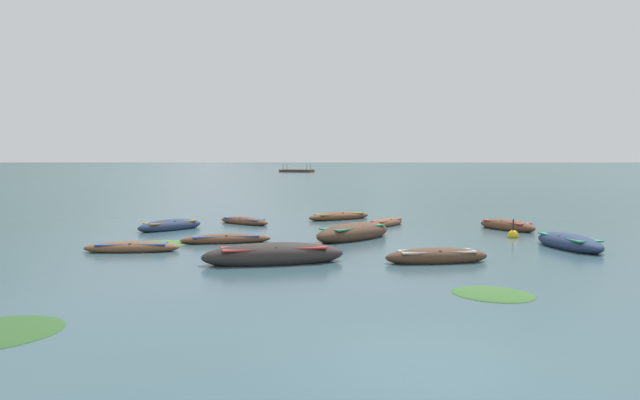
{
  "coord_description": "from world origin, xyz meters",
  "views": [
    {
      "loc": [
        -1.75,
        -9.72,
        3.2
      ],
      "look_at": [
        -1.39,
        26.71,
        0.92
      ],
      "focal_mm": 35.48,
      "sensor_mm": 36.0,
      "label": 1
    }
  ],
  "objects_px": {
    "rowboat_0": "(274,255)",
    "rowboat_7": "(569,242)",
    "rowboat_5": "(353,233)",
    "rowboat_3": "(437,257)",
    "rowboat_9": "(226,239)",
    "mooring_buoy": "(513,235)",
    "rowboat_6": "(244,221)",
    "ferry_0": "(297,171)",
    "rowboat_2": "(507,226)",
    "rowboat_1": "(386,223)",
    "rowboat_8": "(132,247)",
    "rowboat_10": "(339,216)",
    "rowboat_4": "(170,226)"
  },
  "relations": [
    {
      "from": "rowboat_2",
      "to": "rowboat_5",
      "type": "bearing_deg",
      "value": -155.11
    },
    {
      "from": "rowboat_3",
      "to": "mooring_buoy",
      "type": "height_order",
      "value": "mooring_buoy"
    },
    {
      "from": "rowboat_5",
      "to": "rowboat_3",
      "type": "bearing_deg",
      "value": -69.2
    },
    {
      "from": "rowboat_1",
      "to": "rowboat_4",
      "type": "bearing_deg",
      "value": -170.34
    },
    {
      "from": "rowboat_7",
      "to": "rowboat_1",
      "type": "bearing_deg",
      "value": 125.8
    },
    {
      "from": "rowboat_5",
      "to": "rowboat_8",
      "type": "xyz_separation_m",
      "value": [
        -8.02,
        -3.46,
        -0.12
      ]
    },
    {
      "from": "rowboat_8",
      "to": "rowboat_10",
      "type": "relative_size",
      "value": 0.88
    },
    {
      "from": "rowboat_0",
      "to": "rowboat_6",
      "type": "xyz_separation_m",
      "value": [
        -2.27,
        12.21,
        -0.11
      ]
    },
    {
      "from": "rowboat_7",
      "to": "rowboat_10",
      "type": "relative_size",
      "value": 1.04
    },
    {
      "from": "rowboat_3",
      "to": "ferry_0",
      "type": "bearing_deg",
      "value": 93.2
    },
    {
      "from": "rowboat_4",
      "to": "rowboat_8",
      "type": "height_order",
      "value": "rowboat_4"
    },
    {
      "from": "rowboat_1",
      "to": "ferry_0",
      "type": "relative_size",
      "value": 0.31
    },
    {
      "from": "rowboat_0",
      "to": "rowboat_1",
      "type": "xyz_separation_m",
      "value": [
        4.83,
        11.27,
        -0.11
      ]
    },
    {
      "from": "rowboat_4",
      "to": "ferry_0",
      "type": "height_order",
      "value": "ferry_0"
    },
    {
      "from": "rowboat_0",
      "to": "rowboat_7",
      "type": "relative_size",
      "value": 1.16
    },
    {
      "from": "rowboat_8",
      "to": "ferry_0",
      "type": "distance_m",
      "value": 149.29
    },
    {
      "from": "rowboat_0",
      "to": "rowboat_6",
      "type": "height_order",
      "value": "rowboat_0"
    },
    {
      "from": "rowboat_0",
      "to": "rowboat_1",
      "type": "relative_size",
      "value": 1.54
    },
    {
      "from": "ferry_0",
      "to": "rowboat_3",
      "type": "bearing_deg",
      "value": -86.8
    },
    {
      "from": "rowboat_7",
      "to": "rowboat_10",
      "type": "height_order",
      "value": "rowboat_7"
    },
    {
      "from": "rowboat_1",
      "to": "rowboat_7",
      "type": "relative_size",
      "value": 0.75
    },
    {
      "from": "rowboat_8",
      "to": "rowboat_10",
      "type": "distance_m",
      "value": 14.36
    },
    {
      "from": "rowboat_7",
      "to": "rowboat_6",
      "type": "bearing_deg",
      "value": 145.2
    },
    {
      "from": "rowboat_10",
      "to": "rowboat_0",
      "type": "bearing_deg",
      "value": -100.25
    },
    {
      "from": "rowboat_2",
      "to": "rowboat_3",
      "type": "distance_m",
      "value": 10.62
    },
    {
      "from": "rowboat_6",
      "to": "mooring_buoy",
      "type": "height_order",
      "value": "mooring_buoy"
    },
    {
      "from": "rowboat_2",
      "to": "rowboat_3",
      "type": "height_order",
      "value": "rowboat_2"
    },
    {
      "from": "rowboat_6",
      "to": "rowboat_8",
      "type": "relative_size",
      "value": 0.91
    },
    {
      "from": "rowboat_1",
      "to": "rowboat_8",
      "type": "height_order",
      "value": "rowboat_1"
    },
    {
      "from": "rowboat_9",
      "to": "mooring_buoy",
      "type": "height_order",
      "value": "mooring_buoy"
    },
    {
      "from": "rowboat_2",
      "to": "rowboat_9",
      "type": "bearing_deg",
      "value": -159.9
    },
    {
      "from": "rowboat_10",
      "to": "ferry_0",
      "type": "relative_size",
      "value": 0.4
    },
    {
      "from": "rowboat_1",
      "to": "rowboat_5",
      "type": "xyz_separation_m",
      "value": [
        -1.96,
        -5.24,
        0.11
      ]
    },
    {
      "from": "rowboat_4",
      "to": "rowboat_9",
      "type": "bearing_deg",
      "value": -55.19
    },
    {
      "from": "rowboat_7",
      "to": "rowboat_8",
      "type": "xyz_separation_m",
      "value": [
        -15.74,
        -0.71,
        -0.07
      ]
    },
    {
      "from": "rowboat_8",
      "to": "rowboat_6",
      "type": "bearing_deg",
      "value": 73.34
    },
    {
      "from": "rowboat_5",
      "to": "rowboat_7",
      "type": "relative_size",
      "value": 1.06
    },
    {
      "from": "rowboat_5",
      "to": "ferry_0",
      "type": "distance_m",
      "value": 145.95
    },
    {
      "from": "rowboat_4",
      "to": "rowboat_7",
      "type": "height_order",
      "value": "rowboat_7"
    },
    {
      "from": "rowboat_5",
      "to": "mooring_buoy",
      "type": "height_order",
      "value": "mooring_buoy"
    },
    {
      "from": "rowboat_2",
      "to": "rowboat_6",
      "type": "bearing_deg",
      "value": 167.41
    },
    {
      "from": "rowboat_6",
      "to": "rowboat_7",
      "type": "relative_size",
      "value": 0.77
    },
    {
      "from": "rowboat_6",
      "to": "rowboat_0",
      "type": "bearing_deg",
      "value": -79.49
    },
    {
      "from": "ferry_0",
      "to": "rowboat_2",
      "type": "bearing_deg",
      "value": -84.56
    },
    {
      "from": "rowboat_0",
      "to": "rowboat_9",
      "type": "xyz_separation_m",
      "value": [
        -2.17,
        4.9,
        -0.11
      ]
    },
    {
      "from": "rowboat_1",
      "to": "rowboat_10",
      "type": "xyz_separation_m",
      "value": [
        -2.18,
        3.36,
        0.02
      ]
    },
    {
      "from": "ferry_0",
      "to": "rowboat_5",
      "type": "bearing_deg",
      "value": -87.55
    },
    {
      "from": "rowboat_4",
      "to": "mooring_buoy",
      "type": "distance_m",
      "value": 15.24
    },
    {
      "from": "rowboat_1",
      "to": "rowboat_10",
      "type": "distance_m",
      "value": 4.01
    },
    {
      "from": "rowboat_3",
      "to": "rowboat_5",
      "type": "height_order",
      "value": "rowboat_5"
    }
  ]
}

